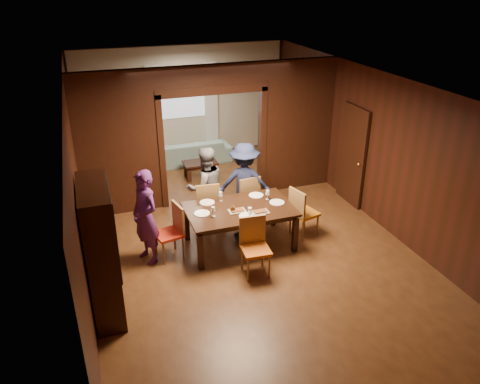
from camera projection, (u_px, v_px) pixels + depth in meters
name	position (u px, v px, depth m)	size (l,w,h in m)	color
floor	(238.00, 232.00, 8.97)	(9.00, 9.00, 0.00)	#4D2B15
ceiling	(238.00, 80.00, 7.73)	(5.50, 9.00, 0.02)	silver
room_walls	(209.00, 129.00, 9.94)	(5.52, 9.01, 2.90)	black
person_purple	(145.00, 217.00, 7.79)	(0.60, 0.40, 1.65)	#552263
person_grey	(205.00, 187.00, 8.93)	(0.78, 0.61, 1.60)	slate
person_navy	(244.00, 182.00, 9.14)	(1.03, 0.59, 1.60)	#192140
sofa	(191.00, 151.00, 12.14)	(2.02, 0.79, 0.59)	#8CB8B8
serving_bowl	(244.00, 202.00, 8.35)	(0.37, 0.37, 0.09)	black
dining_table	(240.00, 227.00, 8.40)	(1.88, 1.17, 0.76)	black
coffee_table	(200.00, 170.00, 11.28)	(0.80, 0.50, 0.40)	black
chair_left	(168.00, 232.00, 8.01)	(0.44, 0.44, 0.97)	red
chair_right	(305.00, 212.00, 8.70)	(0.44, 0.44, 0.97)	#C66A12
chair_far_l	(206.00, 204.00, 9.00)	(0.44, 0.44, 0.97)	#CC6D13
chair_far_r	(245.00, 197.00, 9.26)	(0.44, 0.44, 0.97)	#C85A12
chair_near	(256.00, 248.00, 7.55)	(0.44, 0.44, 0.97)	#C55612
hutch	(101.00, 252.00, 6.52)	(0.40, 1.20, 2.00)	black
door_right	(352.00, 156.00, 9.75)	(0.06, 0.90, 2.10)	black
window_far	(182.00, 93.00, 12.03)	(1.20, 0.03, 1.30)	silver
curtain_left	(155.00, 113.00, 11.97)	(0.35, 0.06, 2.40)	white
curtain_right	(211.00, 108.00, 12.42)	(0.35, 0.06, 2.40)	white
plate_left	(202.00, 213.00, 8.04)	(0.27, 0.27, 0.01)	white
plate_far_l	(207.00, 202.00, 8.42)	(0.27, 0.27, 0.01)	white
plate_far_r	(256.00, 195.00, 8.69)	(0.27, 0.27, 0.01)	white
plate_right	(277.00, 202.00, 8.42)	(0.27, 0.27, 0.01)	white
plate_near	(247.00, 216.00, 7.95)	(0.27, 0.27, 0.01)	white
platter_a	(237.00, 210.00, 8.11)	(0.30, 0.20, 0.04)	gray
platter_b	(260.00, 212.00, 8.07)	(0.30, 0.20, 0.04)	gray
wineglass_left	(213.00, 212.00, 7.91)	(0.08, 0.08, 0.18)	white
wineglass_far	(221.00, 196.00, 8.45)	(0.08, 0.08, 0.18)	white
wineglass_right	(268.00, 195.00, 8.51)	(0.08, 0.08, 0.18)	silver
tumbler	(250.00, 211.00, 7.97)	(0.07, 0.07, 0.14)	silver
condiment_jar	(233.00, 209.00, 8.09)	(0.08, 0.08, 0.11)	#452910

